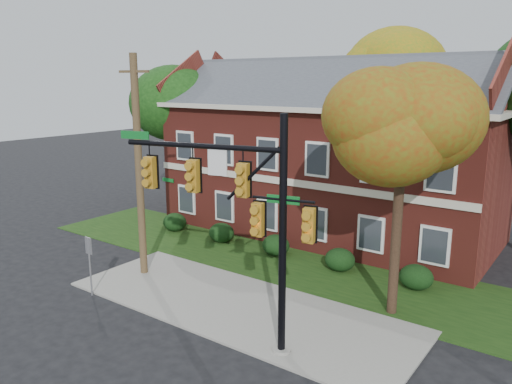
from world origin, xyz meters
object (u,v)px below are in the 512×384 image
Objects in this scene: traffic_signal at (241,206)px; sign_post at (89,256)px; tree_left_rear at (187,109)px; hedge_far_right at (416,277)px; apartment_building at (329,145)px; tree_far_rear at (406,75)px; hedge_center at (276,245)px; hedge_right at (340,260)px; tree_near_right at (408,135)px; hedge_left at (222,233)px; utility_pole at (139,167)px; hedge_far_left at (175,222)px.

sign_post is (-7.27, -0.51, -3.04)m from traffic_signal.
tree_left_rear is 14.85m from sign_post.
hedge_far_right is 18.30m from tree_left_rear.
tree_far_rear is (1.34, 7.84, 3.86)m from apartment_building.
tree_left_rear reaches higher than sign_post.
tree_far_rear is at bearing 84.15° from hedge_center.
apartment_building is 13.63m from traffic_signal.
hedge_right is at bearing -56.33° from apartment_building.
sign_post is at bearing -152.68° from tree_near_right.
utility_pole reaches higher than hedge_left.
hedge_center is (7.00, 0.00, 0.00)m from hedge_far_left.
tree_far_rear is 4.69× the size of sign_post.
utility_pole reaches higher than tree_left_rear.
sign_post is at bearing 170.90° from traffic_signal.
tree_left_rear reaches higher than hedge_left.
hedge_left is (3.50, 0.00, 0.00)m from hedge_far_left.
tree_near_right is 0.89× the size of utility_pole.
hedge_right is at bearing -80.64° from tree_far_rear.
apartment_building is 13.43× the size of hedge_center.
apartment_building reaches higher than utility_pole.
apartment_building is 13.43× the size of hedge_right.
hedge_far_left is 9.14m from sign_post.
hedge_center is 12.23m from tree_left_rear.
tree_far_rear is 1.20× the size of utility_pole.
apartment_building is at bearing 90.00° from hedge_center.
hedge_far_left is at bearing 180.00° from hedge_right.
hedge_far_left is at bearing -143.11° from apartment_building.
tree_near_right is at bearing 27.16° from sign_post.
hedge_far_right is 6.77m from tree_near_right.
hedge_left is 0.15× the size of utility_pole.
sign_post is (-10.61, -5.48, -5.00)m from tree_near_right.
hedge_far_right is at bearing 0.00° from hedge_center.
apartment_building is 14.37m from sign_post.
hedge_far_right is at bearing -36.89° from apartment_building.
hedge_right is 8.86m from traffic_signal.
traffic_signal is (2.54, -20.90, -4.13)m from tree_far_rear.
hedge_center is 1.00× the size of hedge_right.
hedge_center is 1.00× the size of hedge_far_right.
sign_post is at bearing -129.62° from hedge_right.
hedge_center is 7.81m from utility_pole.
hedge_right is at bearing -17.37° from tree_left_rear.
traffic_signal is 0.79× the size of utility_pole.
traffic_signal is 7.89m from sign_post.
traffic_signal is (7.38, -7.80, 4.18)m from hedge_left.
tree_near_right is 3.49× the size of sign_post.
hedge_right is 9.86m from utility_pole.
hedge_far_right is at bearing 0.00° from hedge_right.
traffic_signal reaches higher than hedge_left.
hedge_center is at bearing -23.04° from tree_left_rear.
hedge_far_left is 1.00× the size of hedge_right.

